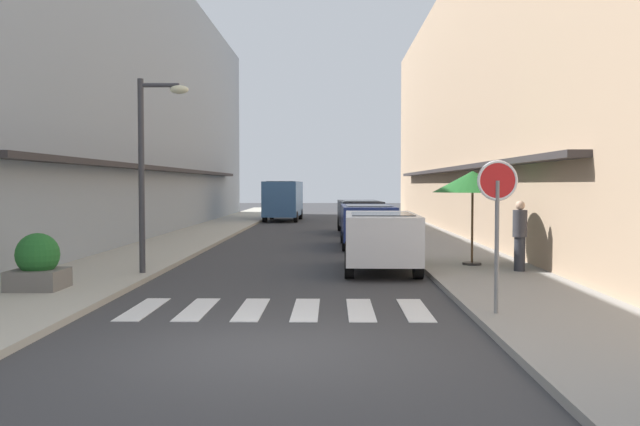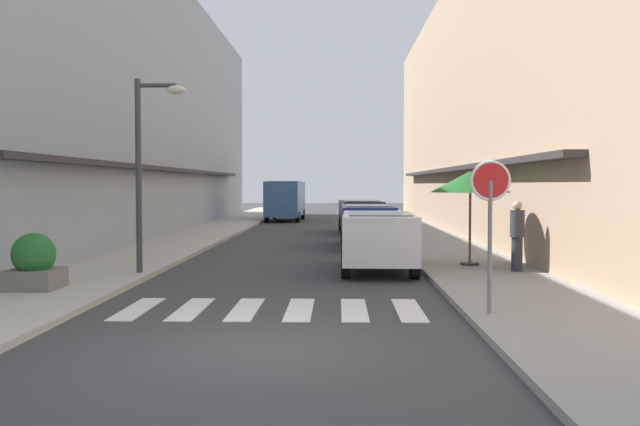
{
  "view_description": "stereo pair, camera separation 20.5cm",
  "coord_description": "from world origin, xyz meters",
  "px_view_note": "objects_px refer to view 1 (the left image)",
  "views": [
    {
      "loc": [
        0.93,
        -8.96,
        2.19
      ],
      "look_at": [
        0.47,
        16.67,
        1.12
      ],
      "focal_mm": 38.62,
      "sensor_mm": 36.0,
      "label": 1
    },
    {
      "loc": [
        1.14,
        -8.96,
        2.19
      ],
      "look_at": [
        0.47,
        16.67,
        1.12
      ],
      "focal_mm": 38.62,
      "sensor_mm": 36.0,
      "label": 2
    }
  ],
  "objects_px": {
    "parked_car_near": "(381,235)",
    "street_lamp": "(150,152)",
    "round_street_sign": "(497,196)",
    "cafe_umbrella": "(473,182)",
    "planter_corner": "(38,264)",
    "pedestrian_walking_near": "(520,234)",
    "parked_car_mid": "(367,221)",
    "parked_car_far": "(360,213)",
    "delivery_van": "(283,197)"
  },
  "relations": [
    {
      "from": "parked_car_near",
      "to": "street_lamp",
      "type": "height_order",
      "value": "street_lamp"
    },
    {
      "from": "round_street_sign",
      "to": "cafe_umbrella",
      "type": "relative_size",
      "value": 1.02
    },
    {
      "from": "round_street_sign",
      "to": "planter_corner",
      "type": "distance_m",
      "value": 8.89
    },
    {
      "from": "planter_corner",
      "to": "pedestrian_walking_near",
      "type": "distance_m",
      "value": 10.73
    },
    {
      "from": "cafe_umbrella",
      "to": "parked_car_near",
      "type": "bearing_deg",
      "value": -168.65
    },
    {
      "from": "street_lamp",
      "to": "planter_corner",
      "type": "relative_size",
      "value": 4.06
    },
    {
      "from": "parked_car_near",
      "to": "street_lamp",
      "type": "distance_m",
      "value": 5.95
    },
    {
      "from": "parked_car_mid",
      "to": "street_lamp",
      "type": "distance_m",
      "value": 9.85
    },
    {
      "from": "parked_car_far",
      "to": "pedestrian_walking_near",
      "type": "distance_m",
      "value": 14.61
    },
    {
      "from": "parked_car_mid",
      "to": "cafe_umbrella",
      "type": "relative_size",
      "value": 1.85
    },
    {
      "from": "delivery_van",
      "to": "planter_corner",
      "type": "xyz_separation_m",
      "value": [
        -2.88,
        -27.73,
        -0.79
      ]
    },
    {
      "from": "parked_car_far",
      "to": "street_lamp",
      "type": "relative_size",
      "value": 1.0
    },
    {
      "from": "street_lamp",
      "to": "planter_corner",
      "type": "bearing_deg",
      "value": -121.91
    },
    {
      "from": "parked_car_far",
      "to": "planter_corner",
      "type": "distance_m",
      "value": 18.64
    },
    {
      "from": "street_lamp",
      "to": "pedestrian_walking_near",
      "type": "height_order",
      "value": "street_lamp"
    },
    {
      "from": "parked_car_near",
      "to": "parked_car_mid",
      "type": "height_order",
      "value": "same"
    },
    {
      "from": "cafe_umbrella",
      "to": "pedestrian_walking_near",
      "type": "xyz_separation_m",
      "value": [
        0.88,
        -1.25,
        -1.24
      ]
    },
    {
      "from": "parked_car_near",
      "to": "cafe_umbrella",
      "type": "xyz_separation_m",
      "value": [
        2.37,
        0.48,
        1.32
      ]
    },
    {
      "from": "delivery_van",
      "to": "planter_corner",
      "type": "relative_size",
      "value": 4.91
    },
    {
      "from": "pedestrian_walking_near",
      "to": "round_street_sign",
      "type": "bearing_deg",
      "value": -154.63
    },
    {
      "from": "street_lamp",
      "to": "cafe_umbrella",
      "type": "height_order",
      "value": "street_lamp"
    },
    {
      "from": "parked_car_mid",
      "to": "round_street_sign",
      "type": "height_order",
      "value": "round_street_sign"
    },
    {
      "from": "cafe_umbrella",
      "to": "pedestrian_walking_near",
      "type": "distance_m",
      "value": 1.97
    },
    {
      "from": "parked_car_far",
      "to": "pedestrian_walking_near",
      "type": "relative_size",
      "value": 2.7
    },
    {
      "from": "delivery_van",
      "to": "parked_car_mid",
      "type": "bearing_deg",
      "value": -76.43
    },
    {
      "from": "parked_car_near",
      "to": "round_street_sign",
      "type": "relative_size",
      "value": 1.69
    },
    {
      "from": "delivery_van",
      "to": "cafe_umbrella",
      "type": "distance_m",
      "value": 24.36
    },
    {
      "from": "parked_car_near",
      "to": "planter_corner",
      "type": "bearing_deg",
      "value": -151.62
    },
    {
      "from": "cafe_umbrella",
      "to": "parked_car_far",
      "type": "bearing_deg",
      "value": 100.36
    },
    {
      "from": "delivery_van",
      "to": "pedestrian_walking_near",
      "type": "relative_size",
      "value": 3.25
    },
    {
      "from": "parked_car_near",
      "to": "pedestrian_walking_near",
      "type": "bearing_deg",
      "value": -13.46
    },
    {
      "from": "street_lamp",
      "to": "pedestrian_walking_near",
      "type": "bearing_deg",
      "value": 3.16
    },
    {
      "from": "parked_car_near",
      "to": "parked_car_far",
      "type": "relative_size",
      "value": 0.92
    },
    {
      "from": "delivery_van",
      "to": "planter_corner",
      "type": "height_order",
      "value": "delivery_van"
    },
    {
      "from": "round_street_sign",
      "to": "pedestrian_walking_near",
      "type": "height_order",
      "value": "round_street_sign"
    },
    {
      "from": "round_street_sign",
      "to": "street_lamp",
      "type": "xyz_separation_m",
      "value": [
        -6.87,
        4.92,
        0.94
      ]
    },
    {
      "from": "parked_car_mid",
      "to": "round_street_sign",
      "type": "bearing_deg",
      "value": -83.73
    },
    {
      "from": "parked_car_near",
      "to": "delivery_van",
      "type": "relative_size",
      "value": 0.76
    },
    {
      "from": "round_street_sign",
      "to": "cafe_umbrella",
      "type": "height_order",
      "value": "round_street_sign"
    },
    {
      "from": "street_lamp",
      "to": "cafe_umbrella",
      "type": "bearing_deg",
      "value": 12.5
    },
    {
      "from": "round_street_sign",
      "to": "pedestrian_walking_near",
      "type": "xyz_separation_m",
      "value": [
        1.84,
        5.4,
        -0.99
      ]
    },
    {
      "from": "parked_car_far",
      "to": "round_street_sign",
      "type": "relative_size",
      "value": 1.85
    },
    {
      "from": "delivery_van",
      "to": "round_street_sign",
      "type": "distance_m",
      "value": 30.63
    },
    {
      "from": "parked_car_near",
      "to": "cafe_umbrella",
      "type": "relative_size",
      "value": 1.72
    },
    {
      "from": "planter_corner",
      "to": "pedestrian_walking_near",
      "type": "height_order",
      "value": "pedestrian_walking_near"
    },
    {
      "from": "planter_corner",
      "to": "parked_car_near",
      "type": "bearing_deg",
      "value": 28.38
    },
    {
      "from": "cafe_umbrella",
      "to": "pedestrian_walking_near",
      "type": "relative_size",
      "value": 1.44
    },
    {
      "from": "planter_corner",
      "to": "street_lamp",
      "type": "bearing_deg",
      "value": 58.09
    },
    {
      "from": "round_street_sign",
      "to": "planter_corner",
      "type": "relative_size",
      "value": 2.21
    },
    {
      "from": "parked_car_far",
      "to": "cafe_umbrella",
      "type": "distance_m",
      "value": 13.27
    }
  ]
}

